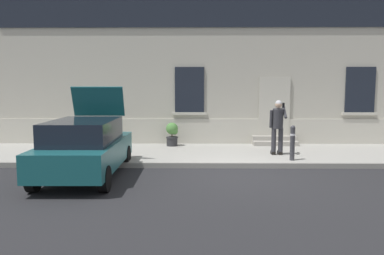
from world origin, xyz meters
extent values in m
plane|color=#232326|center=(0.00, 0.00, 0.00)|extent=(80.00, 80.00, 0.00)
cube|color=#99968E|center=(0.00, 2.80, 0.07)|extent=(24.00, 3.60, 0.15)
cube|color=gray|center=(0.00, 0.94, 0.07)|extent=(24.00, 0.12, 0.15)
cube|color=#B2AD9E|center=(0.00, 5.30, 3.75)|extent=(24.00, 1.40, 7.50)
cube|color=#BCB7A8|center=(0.00, 4.58, 0.55)|extent=(24.00, 0.08, 1.10)
cube|color=#1E472D|center=(1.90, 4.57, 1.52)|extent=(1.00, 0.08, 2.10)
cube|color=#BCB7A8|center=(1.90, 4.55, 1.57)|extent=(1.16, 0.06, 2.24)
cube|color=black|center=(-1.30, 4.57, 2.20)|extent=(1.10, 0.06, 1.70)
cube|color=#BCB7A8|center=(-1.30, 4.54, 1.30)|extent=(1.30, 0.12, 0.10)
cube|color=black|center=(5.10, 4.57, 2.20)|extent=(1.10, 0.06, 1.70)
cube|color=#BCB7A8|center=(5.10, 4.54, 1.30)|extent=(1.30, 0.12, 0.10)
cube|color=black|center=(0.00, 4.57, 5.20)|extent=(16.80, 0.06, 1.40)
cube|color=#9E998E|center=(1.90, 4.12, 0.23)|extent=(1.65, 0.32, 0.16)
cube|color=#9E998E|center=(1.90, 4.44, 0.31)|extent=(1.65, 0.32, 0.32)
cube|color=#165156|center=(-3.89, -0.19, 0.62)|extent=(1.80, 4.02, 0.64)
cube|color=black|center=(-3.88, -0.34, 1.22)|extent=(1.57, 2.42, 0.56)
cube|color=black|center=(-3.91, 1.82, 0.40)|extent=(1.66, 0.12, 0.20)
cube|color=yellow|center=(-3.91, 1.82, 0.58)|extent=(0.52, 0.03, 0.12)
cube|color=#B21414|center=(-4.67, 1.81, 0.84)|extent=(0.16, 0.04, 0.18)
cube|color=#B21414|center=(-3.16, 1.83, 0.84)|extent=(0.16, 0.04, 0.18)
cube|color=#165156|center=(-3.90, 1.26, 1.90)|extent=(1.49, 0.38, 0.87)
cylinder|color=black|center=(-4.66, -1.60, 0.30)|extent=(0.21, 0.60, 0.60)
cylinder|color=black|center=(-3.07, -1.58, 0.30)|extent=(0.21, 0.60, 0.60)
cylinder|color=black|center=(-4.70, 1.20, 0.30)|extent=(0.21, 0.60, 0.60)
cylinder|color=black|center=(-3.11, 1.22, 0.30)|extent=(0.21, 0.60, 0.60)
cylinder|color=#333338|center=(1.82, 1.35, 0.62)|extent=(0.14, 0.14, 0.95)
sphere|color=#333338|center=(1.82, 1.35, 1.12)|extent=(0.15, 0.15, 0.15)
cylinder|color=silver|center=(1.82, 1.35, 0.92)|extent=(0.15, 0.15, 0.06)
cylinder|color=#2D2D33|center=(1.45, 2.27, 0.60)|extent=(0.15, 0.15, 0.82)
cube|color=black|center=(1.45, 2.33, 0.20)|extent=(0.12, 0.28, 0.10)
cylinder|color=#2D2D33|center=(1.67, 2.27, 0.60)|extent=(0.15, 0.15, 0.82)
cube|color=black|center=(1.67, 2.33, 0.20)|extent=(0.12, 0.28, 0.10)
cylinder|color=#2D2D33|center=(1.56, 2.24, 1.32)|extent=(0.34, 0.40, 0.65)
sphere|color=tan|center=(1.56, 2.19, 1.77)|extent=(0.22, 0.22, 0.22)
sphere|color=silver|center=(1.56, 2.19, 1.80)|extent=(0.21, 0.21, 0.21)
cylinder|color=#2D2D33|center=(1.34, 2.21, 1.31)|extent=(0.09, 0.15, 0.57)
cylinder|color=#2D2D33|center=(1.76, 2.21, 1.53)|extent=(0.09, 0.44, 0.40)
cube|color=black|center=(1.71, 2.17, 1.75)|extent=(0.07, 0.02, 0.15)
cylinder|color=#606B38|center=(-4.36, 3.89, 0.32)|extent=(0.40, 0.40, 0.34)
cylinder|color=#606B38|center=(-4.36, 3.89, 0.46)|extent=(0.44, 0.44, 0.05)
cylinder|color=#47331E|center=(-4.36, 3.89, 0.61)|extent=(0.04, 0.04, 0.24)
sphere|color=#1E5628|center=(-4.36, 3.89, 0.79)|extent=(0.44, 0.44, 0.44)
sphere|color=#1E5628|center=(-4.26, 3.84, 0.69)|extent=(0.24, 0.24, 0.24)
cylinder|color=#2D2D30|center=(-1.93, 4.02, 0.32)|extent=(0.40, 0.40, 0.34)
cylinder|color=#2D2D30|center=(-1.93, 4.02, 0.46)|extent=(0.44, 0.44, 0.05)
cylinder|color=#47331E|center=(-1.93, 4.02, 0.61)|extent=(0.04, 0.04, 0.24)
sphere|color=#4C843D|center=(-1.93, 4.02, 0.79)|extent=(0.44, 0.44, 0.44)
sphere|color=#4C843D|center=(-1.83, 3.97, 0.69)|extent=(0.24, 0.24, 0.24)
camera|label=1|loc=(-1.02, -9.87, 2.38)|focal=35.74mm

